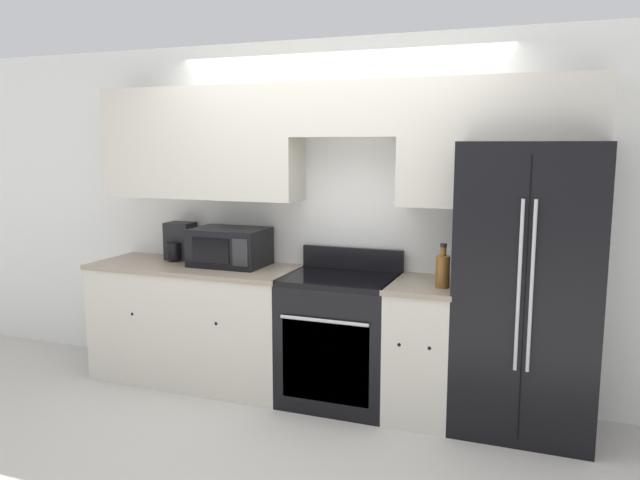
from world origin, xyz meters
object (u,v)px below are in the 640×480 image
(bottle, at_px, (443,270))
(refrigerator, at_px, (528,287))
(microwave, at_px, (230,247))
(oven_range, at_px, (340,339))

(bottle, bearing_deg, refrigerator, 17.25)
(microwave, height_order, bottle, bottle)
(oven_range, bearing_deg, refrigerator, 3.34)
(oven_range, bearing_deg, bottle, -6.89)
(refrigerator, relative_size, bottle, 6.44)
(oven_range, height_order, refrigerator, refrigerator)
(oven_range, bearing_deg, microwave, 174.91)
(refrigerator, height_order, microwave, refrigerator)
(oven_range, xyz_separation_m, microwave, (-0.92, 0.08, 0.60))
(refrigerator, distance_m, microwave, 2.17)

